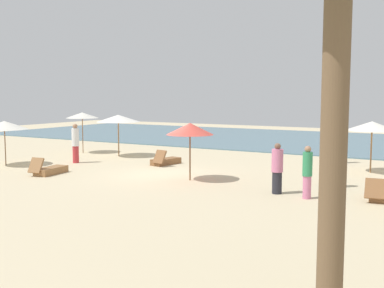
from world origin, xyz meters
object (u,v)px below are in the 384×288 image
Objects in this scene: umbrella_1 at (4,125)px; umbrella_4 at (372,126)px; person_0 at (307,172)px; person_3 at (277,169)px; person_2 at (75,143)px; lounger_1 at (50,170)px; person_1 at (331,163)px; umbrella_6 at (190,129)px; person_4 at (340,145)px; umbrella_3 at (118,118)px; lounger_0 at (165,161)px; lounger_2 at (380,194)px; umbrella_0 at (82,115)px.

umbrella_1 is 0.99× the size of umbrella_4.
person_3 is at bearing 167.04° from person_0.
person_2 is at bearing 44.57° from umbrella_1.
person_3 is at bearing 6.42° from lounger_1.
umbrella_6 is at bearing -165.74° from person_1.
person_4 reaches higher than lounger_1.
lounger_1 is at bearing -78.80° from umbrella_3.
person_2 is (2.23, 2.20, -0.90)m from umbrella_1.
umbrella_6 reaches higher than person_3.
lounger_0 is 8.74m from person_0.
umbrella_4 is 1.26× the size of lounger_2.
lounger_0 is 1.01× the size of person_1.
person_2 is (-12.03, -0.04, 0.09)m from person_1.
umbrella_0 is at bearing -176.37° from umbrella_4.
lounger_1 is 11.08m from person_1.
lounger_0 is 1.00× the size of lounger_1.
umbrella_4 is at bearing 43.36° from umbrella_6.
umbrella_1 reaches higher than person_2.
umbrella_3 is 1.04× the size of umbrella_6.
person_4 is at bearing 89.14° from person_3.
umbrella_1 is 1.25× the size of person_1.
umbrella_3 is at bearing 166.24° from person_1.
umbrella_6 is 7.04m from lounger_2.
person_0 is at bearing -95.03° from person_1.
person_2 is (-1.39, 2.96, 0.77)m from lounger_1.
umbrella_1 reaches higher than person_0.
person_3 is at bearing -10.26° from umbrella_6.
lounger_0 reaches higher than lounger_2.
lounger_1 is 3.36m from person_2.
person_2 is 1.08× the size of person_4.
person_3 is at bearing -165.00° from lounger_2.
umbrella_0 is 16.93m from lounger_2.
umbrella_0 reaches higher than umbrella_1.
lounger_1 is at bearing -64.76° from person_2.
lounger_2 is 0.99× the size of person_4.
umbrella_0 is 10.44m from umbrella_6.
person_1 is (-0.61, -4.02, -1.09)m from umbrella_4.
umbrella_1 is 16.21m from lounger_2.
person_2 is at bearing 169.71° from person_0.
umbrella_6 is at bearing -24.55° from umbrella_0.
umbrella_1 is 4.07m from lounger_1.
person_1 is at bearing -98.64° from umbrella_4.
person_0 is (14.29, -5.26, -1.24)m from umbrella_0.
person_1 reaches higher than person_3.
lounger_2 is (16.08, 1.13, -1.67)m from umbrella_1.
lounger_0 is (6.24, 3.86, -1.67)m from umbrella_1.
umbrella_0 is 13.75m from person_4.
lounger_1 is 1.00× the size of person_1.
umbrella_0 is 2.69m from umbrella_3.
umbrella_6 is 7.22m from person_2.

